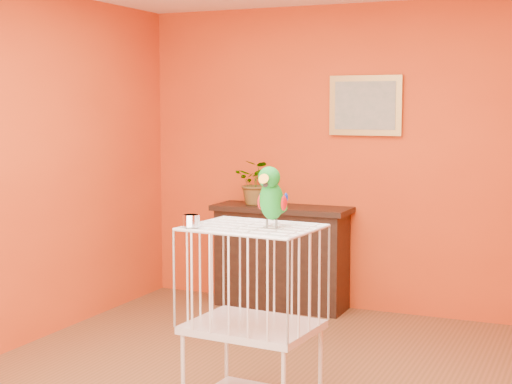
% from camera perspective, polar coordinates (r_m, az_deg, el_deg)
% --- Properties ---
extents(room_shell, '(4.50, 4.50, 4.50)m').
position_cam_1_polar(room_shell, '(4.55, 0.26, 4.23)').
color(room_shell, '#CF4213').
rests_on(room_shell, ground).
extents(console_cabinet, '(1.20, 0.43, 0.89)m').
position_cam_1_polar(console_cabinet, '(6.82, 1.85, -4.73)').
color(console_cabinet, black).
rests_on(console_cabinet, ground).
extents(potted_plant, '(0.38, 0.41, 0.30)m').
position_cam_1_polar(potted_plant, '(6.84, 0.14, 0.36)').
color(potted_plant, '#26722D').
rests_on(potted_plant, console_cabinet).
extents(framed_picture, '(0.62, 0.04, 0.50)m').
position_cam_1_polar(framed_picture, '(6.64, 7.96, 6.25)').
color(framed_picture, '#AC843D').
rests_on(framed_picture, room_shell).
extents(birdcage, '(0.74, 0.59, 1.08)m').
position_cam_1_polar(birdcage, '(4.47, -0.24, -9.10)').
color(birdcage, silver).
rests_on(birdcage, ground).
extents(feed_cup, '(0.10, 0.10, 0.07)m').
position_cam_1_polar(feed_cup, '(4.34, -4.75, -2.09)').
color(feed_cup, silver).
rests_on(feed_cup, birdcage).
extents(parrot, '(0.17, 0.31, 0.34)m').
position_cam_1_polar(parrot, '(4.30, 1.14, -0.31)').
color(parrot, '#59544C').
rests_on(parrot, birdcage).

